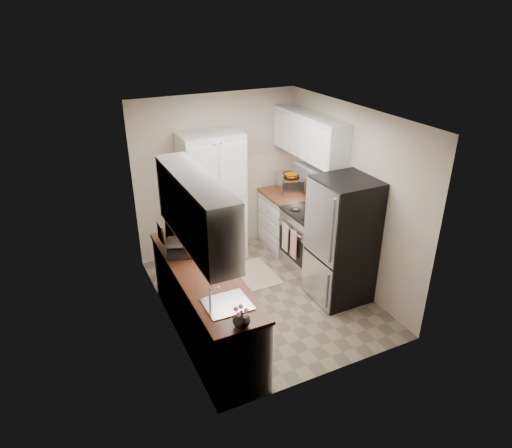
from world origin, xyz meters
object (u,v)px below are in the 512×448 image
object	(u,v)px
electric_range	(310,239)
refrigerator	(342,241)
pantry_cabinet	(213,199)
wine_bottle	(170,234)
toaster_oven	(290,185)
microwave	(183,236)

from	to	relation	value
electric_range	refrigerator	size ratio (longest dim) A/B	0.66
pantry_cabinet	wine_bottle	bearing A→B (deg)	-134.12
wine_bottle	toaster_oven	size ratio (longest dim) A/B	0.64
pantry_cabinet	toaster_oven	world-z (taller)	pantry_cabinet
microwave	toaster_oven	xyz separation A→B (m)	(2.09, 1.04, -0.04)
wine_bottle	microwave	bearing A→B (deg)	-55.84
pantry_cabinet	electric_range	distance (m)	1.58
pantry_cabinet	refrigerator	xyz separation A→B (m)	(1.14, -1.73, -0.15)
microwave	toaster_oven	bearing A→B (deg)	-48.96
microwave	wine_bottle	distance (m)	0.22
pantry_cabinet	wine_bottle	world-z (taller)	pantry_cabinet
pantry_cabinet	refrigerator	bearing A→B (deg)	-56.54
refrigerator	wine_bottle	world-z (taller)	refrigerator
refrigerator	microwave	bearing A→B (deg)	163.55
electric_range	toaster_oven	distance (m)	1.00
wine_bottle	toaster_oven	distance (m)	2.37
microwave	pantry_cabinet	bearing A→B (deg)	-20.91
electric_range	toaster_oven	xyz separation A→B (m)	(0.09, 0.81, 0.57)
pantry_cabinet	toaster_oven	xyz separation A→B (m)	(1.27, -0.11, 0.04)
refrigerator	toaster_oven	xyz separation A→B (m)	(0.13, 1.61, 0.19)
refrigerator	pantry_cabinet	bearing A→B (deg)	123.46
toaster_oven	refrigerator	bearing A→B (deg)	-78.11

